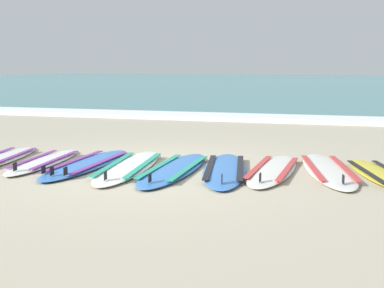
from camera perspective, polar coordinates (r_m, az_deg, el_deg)
The scene contains 12 objects.
ground_plane at distance 7.16m, azimuth -5.24°, elevation -3.10°, with size 80.00×80.00×0.00m, color #B7AD93.
sea at distance 43.01m, azimuth 11.97°, elevation 7.10°, with size 80.00×60.00×0.10m, color teal.
wave_foam_strip at distance 13.91m, azimuth 4.92°, elevation 3.15°, with size 80.00×1.40×0.11m, color white.
surfboard_1 at distance 8.44m, azimuth -21.33°, elevation -1.56°, with size 0.87×2.25×0.18m.
surfboard_2 at distance 7.95m, azimuth -16.88°, elevation -1.96°, with size 0.68×2.17×0.18m.
surfboard_3 at distance 7.59m, azimuth -12.14°, elevation -2.28°, with size 0.69×2.48×0.18m.
surfboard_4 at distance 7.29m, azimuth -7.39°, elevation -2.63°, with size 0.86×2.60×0.18m.
surfboard_5 at distance 7.07m, azimuth -2.08°, elevation -2.94°, with size 0.68×2.51×0.18m.
surfboard_6 at distance 7.05m, azimuth 3.87°, elevation -2.99°, with size 0.99×2.51×0.18m.
surfboard_7 at distance 7.10m, azimuth 9.44°, elevation -3.00°, with size 0.76×2.37×0.18m.
surfboard_8 at distance 7.28m, azimuth 15.62°, elevation -2.92°, with size 1.05×2.55×0.18m.
surfboard_9 at distance 7.23m, azimuth 21.04°, elevation -3.28°, with size 1.03×2.15×0.18m.
Camera 1 is at (2.45, -6.55, 1.53)m, focal length 45.60 mm.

